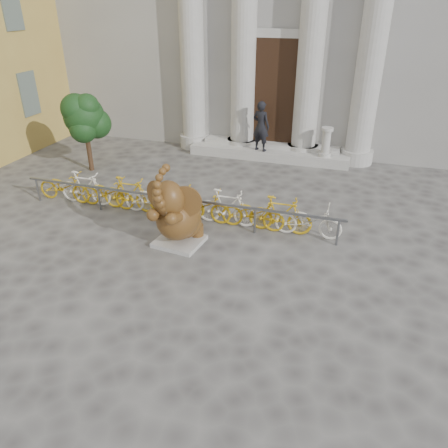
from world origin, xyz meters
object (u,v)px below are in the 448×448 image
(bike_rack, at_px, (176,201))
(pedestrian, at_px, (261,126))
(tree, at_px, (85,117))
(elephant_statue, at_px, (177,215))

(bike_rack, distance_m, pedestrian, 5.56)
(bike_rack, height_order, tree, tree)
(elephant_statue, height_order, pedestrian, elephant_statue)
(elephant_statue, bearing_deg, bike_rack, 121.43)
(bike_rack, bearing_deg, pedestrian, 78.60)
(tree, distance_m, pedestrian, 6.18)
(tree, relative_size, pedestrian, 1.48)
(bike_rack, xyz_separation_m, pedestrian, (1.09, 5.40, 0.77))
(tree, bearing_deg, pedestrian, 28.30)
(bike_rack, bearing_deg, elephant_statue, -65.43)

